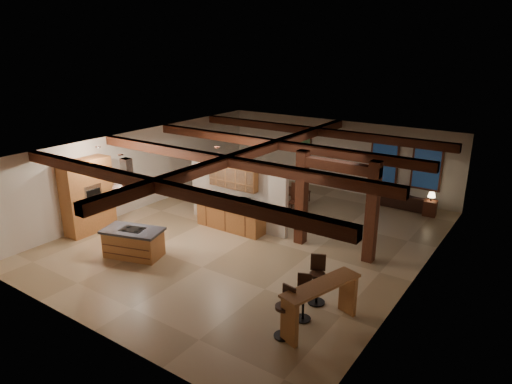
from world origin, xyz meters
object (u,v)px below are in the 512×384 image
(sofa, at_px, (408,201))
(bar_counter, at_px, (321,298))
(dining_table, at_px, (284,198))
(kitchen_island, at_px, (134,242))

(sofa, relative_size, bar_counter, 0.92)
(dining_table, xyz_separation_m, sofa, (3.96, 2.37, -0.03))
(kitchen_island, distance_m, bar_counter, 5.99)
(dining_table, distance_m, sofa, 4.62)
(sofa, bearing_deg, kitchen_island, 58.40)
(kitchen_island, bearing_deg, dining_table, 78.01)
(sofa, xyz_separation_m, bar_counter, (0.72, -8.57, 0.43))
(kitchen_island, distance_m, sofa, 10.01)
(dining_table, relative_size, bar_counter, 0.83)
(kitchen_island, height_order, bar_counter, bar_counter)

